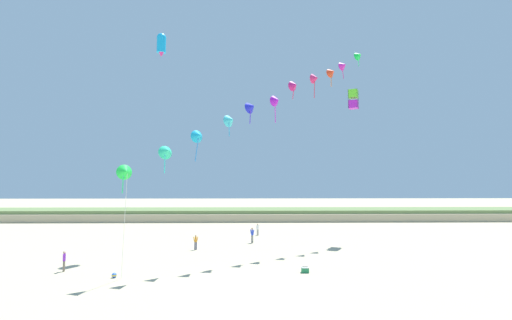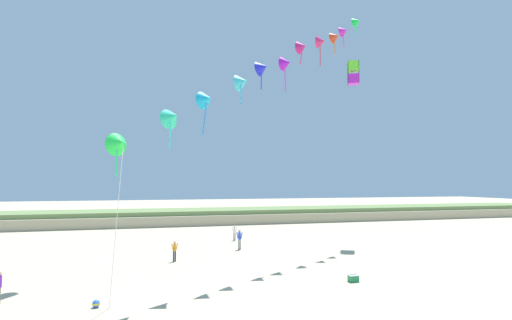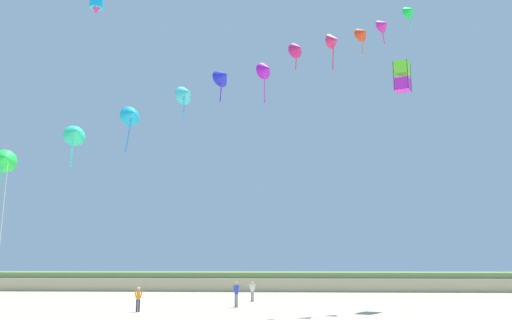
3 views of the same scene
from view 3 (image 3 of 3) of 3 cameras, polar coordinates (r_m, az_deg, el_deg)
name	(u,v)px [view 3 (image 3 of 3)]	position (r m, az deg, el deg)	size (l,w,h in m)	color
dune_ridge	(246,281)	(62.96, -1.06, -12.60)	(120.00, 9.77, 1.96)	tan
person_near_left	(138,297)	(36.03, -12.29, -13.95)	(0.53, 0.24, 1.54)	#282D4C
person_near_right	(236,292)	(38.70, -2.09, -13.76)	(0.52, 0.46, 1.75)	gray
person_mid_center	(252,290)	(44.12, -0.39, -13.53)	(0.53, 0.28, 1.55)	gray
kite_banner_string	(266,65)	(35.03, 1.03, 9.94)	(24.43, 19.76, 23.94)	#23E349
large_kite_mid_trail	(402,77)	(44.07, 15.14, 8.47)	(1.47, 1.47, 2.35)	#B421C4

